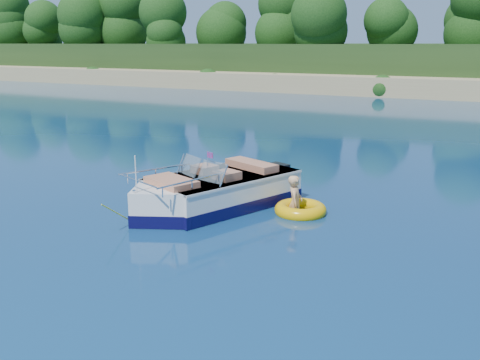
# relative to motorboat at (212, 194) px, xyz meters

# --- Properties ---
(ground) EXTENTS (160.00, 160.00, 0.00)m
(ground) POSITION_rel_motorboat_xyz_m (2.59, -3.47, -0.37)
(ground) COLOR #091C43
(ground) RESTS_ON ground
(shoreline) EXTENTS (170.00, 59.00, 6.00)m
(shoreline) POSITION_rel_motorboat_xyz_m (2.59, 60.31, 0.61)
(shoreline) COLOR #9D885B
(shoreline) RESTS_ON ground
(treeline) EXTENTS (150.00, 7.12, 8.19)m
(treeline) POSITION_rel_motorboat_xyz_m (2.63, 37.55, 5.18)
(treeline) COLOR #312010
(treeline) RESTS_ON ground
(motorboat) EXTENTS (3.33, 5.40, 1.90)m
(motorboat) POSITION_rel_motorboat_xyz_m (0.00, 0.00, 0.00)
(motorboat) COLOR silver
(motorboat) RESTS_ON ground
(tow_tube) EXTENTS (1.56, 1.56, 0.34)m
(tow_tube) POSITION_rel_motorboat_xyz_m (2.19, 0.62, -0.28)
(tow_tube) COLOR #E8AA05
(tow_tube) RESTS_ON ground
(boy) EXTENTS (0.57, 0.86, 1.55)m
(boy) POSITION_rel_motorboat_xyz_m (2.05, 0.60, -0.37)
(boy) COLOR tan
(boy) RESTS_ON ground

